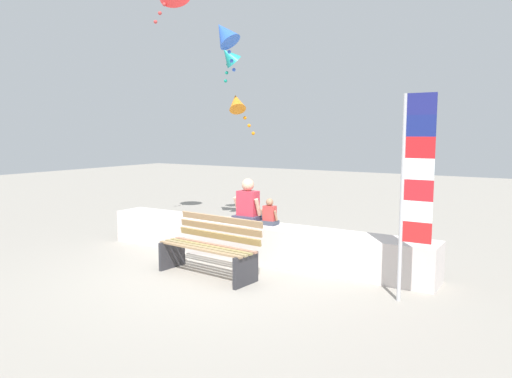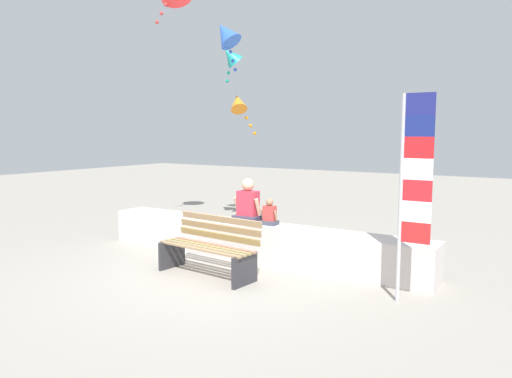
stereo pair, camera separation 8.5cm
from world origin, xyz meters
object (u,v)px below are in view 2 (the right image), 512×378
(kite_blue, at_px, (226,34))
(park_bench, at_px, (210,248))
(person_child, at_px, (270,215))
(person_adult, at_px, (248,205))
(flag_banner, at_px, (411,181))
(kite_teal, at_px, (231,56))
(kite_orange, at_px, (238,103))

(kite_blue, bearing_deg, park_bench, -58.49)
(park_bench, bearing_deg, person_child, 74.40)
(person_adult, relative_size, kite_blue, 0.69)
(flag_banner, bearing_deg, kite_teal, 147.11)
(person_child, relative_size, kite_orange, 0.43)
(person_adult, distance_m, kite_teal, 4.41)
(kite_orange, bearing_deg, flag_banner, -33.89)
(flag_banner, bearing_deg, kite_blue, 151.43)
(kite_blue, bearing_deg, kite_teal, 118.63)
(park_bench, xyz_separation_m, flag_banner, (2.89, 0.37, 1.15))
(flag_banner, xyz_separation_m, kite_orange, (-4.85, 3.26, 1.29))
(person_child, height_order, flag_banner, flag_banner)
(park_bench, bearing_deg, flag_banner, 7.21)
(park_bench, xyz_separation_m, person_child, (0.34, 1.21, 0.37))
(person_child, distance_m, kite_blue, 4.42)
(person_adult, bearing_deg, park_bench, -85.36)
(kite_blue, bearing_deg, kite_orange, 103.64)
(kite_orange, bearing_deg, park_bench, -61.62)
(person_adult, xyz_separation_m, kite_blue, (-1.69, 1.70, 3.36))
(flag_banner, xyz_separation_m, kite_teal, (-5.09, 3.29, 2.36))
(kite_blue, distance_m, kite_orange, 1.59)
(person_child, height_order, kite_blue, kite_blue)
(person_child, height_order, kite_teal, kite_teal)
(person_child, xyz_separation_m, kite_blue, (-2.13, 1.70, 3.48))
(person_adult, relative_size, person_child, 1.70)
(park_bench, distance_m, kite_orange, 4.79)
(park_bench, xyz_separation_m, kite_blue, (-1.79, 2.91, 3.86))
(person_adult, bearing_deg, kite_teal, 130.58)
(flag_banner, height_order, kite_teal, kite_teal)
(park_bench, distance_m, kite_blue, 5.15)
(person_child, xyz_separation_m, kite_teal, (-2.53, 2.44, 3.14))
(flag_banner, bearing_deg, kite_orange, 146.11)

